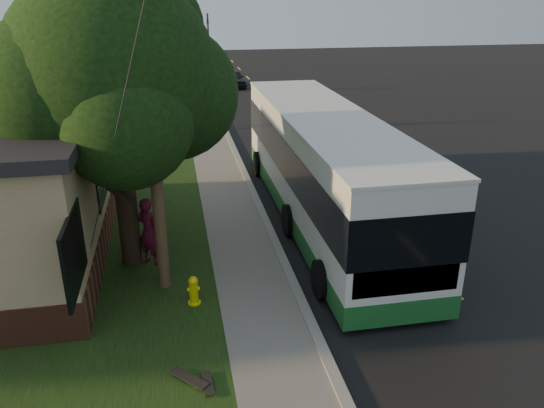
{
  "coord_description": "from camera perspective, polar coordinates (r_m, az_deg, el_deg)",
  "views": [
    {
      "loc": [
        -2.81,
        -11.3,
        7.2
      ],
      "look_at": [
        -0.17,
        2.56,
        1.5
      ],
      "focal_mm": 35.0,
      "sensor_mm": 36.0,
      "label": 1
    }
  ],
  "objects": [
    {
      "name": "bare_tree_far",
      "position": [
        41.63,
        -11.3,
        14.42
      ],
      "size": [
        1.38,
        1.21,
        4.03
      ],
      "color": "black",
      "rests_on": "grass_verge"
    },
    {
      "name": "grass_verge",
      "position": [
        22.54,
        -14.51,
        2.74
      ],
      "size": [
        5.0,
        80.0,
        0.07
      ],
      "primitive_type": "cube",
      "color": "black",
      "rests_on": "ground"
    },
    {
      "name": "utility_pole",
      "position": [
        12.57,
        -12.98,
        9.65
      ],
      "size": [
        2.86,
        3.21,
        9.07
      ],
      "color": "#473321",
      "rests_on": "ground"
    },
    {
      "name": "skateboard_main",
      "position": [
        10.93,
        -6.94,
        -18.57
      ],
      "size": [
        0.22,
        0.74,
        0.07
      ],
      "color": "black",
      "rests_on": "grass_verge"
    },
    {
      "name": "transit_bus",
      "position": [
        17.45,
        5.6,
        4.25
      ],
      "size": [
        3.07,
        13.29,
        3.59
      ],
      "color": "silver",
      "rests_on": "ground"
    },
    {
      "name": "fire_hydrant",
      "position": [
        13.18,
        -8.43,
        -9.18
      ],
      "size": [
        0.32,
        0.32,
        0.74
      ],
      "color": "yellow",
      "rests_on": "grass_verge"
    },
    {
      "name": "dumpster",
      "position": [
        19.24,
        -26.2,
        -0.15
      ],
      "size": [
        1.78,
        1.6,
        1.29
      ],
      "color": "black",
      "rests_on": "building_lot"
    },
    {
      "name": "leafy_tree",
      "position": [
        14.17,
        -16.59,
        12.86
      ],
      "size": [
        6.3,
        6.0,
        7.8
      ],
      "color": "black",
      "rests_on": "grass_verge"
    },
    {
      "name": "bare_tree_near",
      "position": [
        29.74,
        -12.19,
        11.74
      ],
      "size": [
        1.38,
        1.21,
        4.31
      ],
      "color": "black",
      "rests_on": "grass_verge"
    },
    {
      "name": "traffic_signal",
      "position": [
        45.6,
        -6.85,
        16.77
      ],
      "size": [
        0.18,
        0.22,
        5.5
      ],
      "color": "#2D2D30",
      "rests_on": "ground"
    },
    {
      "name": "distant_car",
      "position": [
        43.7,
        -4.16,
        13.34
      ],
      "size": [
        1.75,
        3.97,
        1.33
      ],
      "primitive_type": "imported",
      "rotation": [
        0.0,
        0.0,
        0.05
      ],
      "color": "black",
      "rests_on": "ground"
    },
    {
      "name": "skateboard_spare",
      "position": [
        11.07,
        -8.92,
        -18.02
      ],
      "size": [
        0.77,
        0.81,
        0.08
      ],
      "color": "black",
      "rests_on": "grass_verge"
    },
    {
      "name": "sidewalk",
      "position": [
        22.55,
        -5.61,
        3.37
      ],
      "size": [
        2.0,
        80.0,
        0.08
      ],
      "primitive_type": "cube",
      "color": "slate",
      "rests_on": "ground"
    },
    {
      "name": "skateboarder",
      "position": [
        15.01,
        -13.12,
        -2.85
      ],
      "size": [
        0.85,
        0.8,
        1.95
      ],
      "primitive_type": "imported",
      "rotation": [
        0.0,
        0.0,
        2.48
      ],
      "color": "#531025",
      "rests_on": "grass_verge"
    },
    {
      "name": "road",
      "position": [
        23.49,
        6.64,
        4.01
      ],
      "size": [
        8.0,
        80.0,
        0.01
      ],
      "primitive_type": "cube",
      "color": "black",
      "rests_on": "ground"
    },
    {
      "name": "curb",
      "position": [
        22.64,
        -3.09,
        3.58
      ],
      "size": [
        0.25,
        80.0,
        0.12
      ],
      "primitive_type": "cube",
      "color": "gray",
      "rests_on": "ground"
    },
    {
      "name": "ground",
      "position": [
        13.69,
        2.75,
        -9.76
      ],
      "size": [
        120.0,
        120.0,
        0.0
      ],
      "primitive_type": "plane",
      "color": "black",
      "rests_on": "ground"
    }
  ]
}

